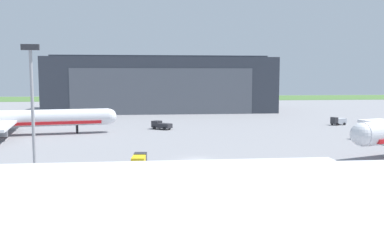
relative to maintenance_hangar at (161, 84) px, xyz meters
name	(u,v)px	position (x,y,z in m)	size (l,w,h in m)	color
ground_plane	(196,159)	(2.46, -100.05, -10.16)	(440.00, 440.00, 0.00)	gray
grass_field_strip	(160,98)	(2.46, 88.55, -10.12)	(440.00, 56.00, 0.08)	#486F36
maintenance_hangar	(161,84)	(0.00, 0.00, 0.00)	(83.01, 40.72, 21.24)	#383D47
airliner_far_left	(4,120)	(-37.12, -68.99, -6.53)	(48.40, 38.83, 12.24)	silver
fuel_bowser	(161,125)	(-1.92, -60.91, -9.10)	(5.32, 4.83, 2.07)	#28282D
pushback_tractor	(139,161)	(-6.47, -106.49, -8.94)	(2.54, 4.83, 2.14)	#2D2D33
ops_van	(338,121)	(46.55, -56.67, -9.06)	(4.40, 3.11, 2.18)	#2D2D33
apron_light_mast	(32,97)	(-20.98, -106.20, 0.24)	(2.40, 0.50, 17.60)	#99999E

